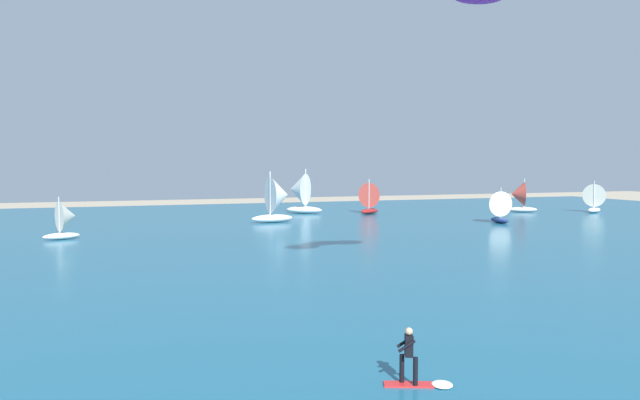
{
  "coord_description": "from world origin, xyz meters",
  "views": [
    {
      "loc": [
        -5.12,
        0.11,
        6.4
      ],
      "look_at": [
        0.84,
        17.21,
        5.31
      ],
      "focal_mm": 34.0,
      "sensor_mm": 36.0,
      "label": 1
    }
  ],
  "objects": [
    {
      "name": "ocean",
      "position": [
        0.0,
        49.76,
        0.05
      ],
      "size": [
        160.0,
        90.0,
        0.1
      ],
      "primitive_type": "cube",
      "color": "#1E607F",
      "rests_on": "ground"
    },
    {
      "name": "kitesurfer",
      "position": [
        2.99,
        15.14,
        0.7
      ],
      "size": [
        2.02,
        1.25,
        1.67
      ],
      "color": "red",
      "rests_on": "ocean"
    },
    {
      "name": "sailboat_far_right",
      "position": [
        17.69,
        73.59,
        2.69
      ],
      "size": [
        5.08,
        4.84,
        5.65
      ],
      "color": "white",
      "rests_on": "ocean"
    },
    {
      "name": "sailboat_near_shore",
      "position": [
        54.38,
        62.21,
        2.0
      ],
      "size": [
        3.72,
        3.33,
        4.14
      ],
      "color": "white",
      "rests_on": "ocean"
    },
    {
      "name": "sailboat_outermost",
      "position": [
        26.22,
        70.07,
        2.11
      ],
      "size": [
        3.95,
        3.7,
        4.39
      ],
      "color": "maroon",
      "rests_on": "ocean"
    },
    {
      "name": "sailboat_center_horizon",
      "position": [
        45.29,
        65.93,
        2.11
      ],
      "size": [
        3.94,
        3.51,
        4.39
      ],
      "color": "silver",
      "rests_on": "ocean"
    },
    {
      "name": "sailboat_anchored_offshore",
      "position": [
        -8.57,
        54.69,
        1.73
      ],
      "size": [
        3.17,
        2.82,
        3.56
      ],
      "color": "white",
      "rests_on": "ocean"
    },
    {
      "name": "sailboat_heeled_over",
      "position": [
        34.14,
        54.83,
        1.84
      ],
      "size": [
        2.82,
        3.29,
        3.79
      ],
      "color": "navy",
      "rests_on": "ocean"
    },
    {
      "name": "sailboat_mid_left",
      "position": [
        12.02,
        63.01,
        2.61
      ],
      "size": [
        4.74,
        4.04,
        5.49
      ],
      "color": "white",
      "rests_on": "ocean"
    }
  ]
}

